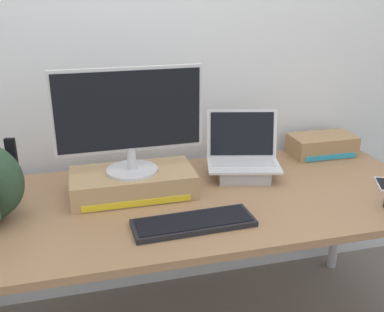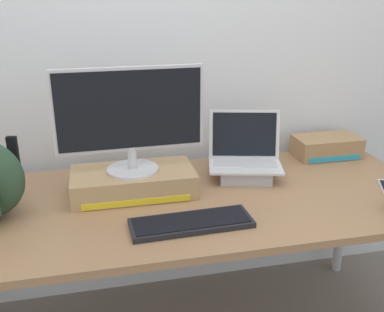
# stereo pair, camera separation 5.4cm
# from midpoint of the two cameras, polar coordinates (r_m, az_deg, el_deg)

# --- Properties ---
(back_wall) EXTENTS (7.00, 0.10, 2.60)m
(back_wall) POSITION_cam_midpoint_polar(r_m,az_deg,el_deg) (2.13, -2.41, 14.82)
(back_wall) COLOR silver
(back_wall) RESTS_ON ground
(desk) EXTENTS (1.99, 0.84, 0.73)m
(desk) POSITION_cam_midpoint_polar(r_m,az_deg,el_deg) (1.82, 0.86, -7.07)
(desk) COLOR #99704C
(desk) RESTS_ON ground
(toner_box_yellow) EXTENTS (0.50, 0.26, 0.10)m
(toner_box_yellow) POSITION_cam_midpoint_polar(r_m,az_deg,el_deg) (1.83, -6.71, -3.33)
(toner_box_yellow) COLOR tan
(toner_box_yellow) RESTS_ON desk
(desktop_monitor) EXTENTS (0.58, 0.21, 0.42)m
(desktop_monitor) POSITION_cam_midpoint_polar(r_m,az_deg,el_deg) (1.74, -7.07, 4.91)
(desktop_monitor) COLOR silver
(desktop_monitor) RESTS_ON toner_box_yellow
(open_laptop) EXTENTS (0.36, 0.29, 0.28)m
(open_laptop) POSITION_cam_midpoint_polar(r_m,az_deg,el_deg) (1.99, 7.56, -1.09)
(open_laptop) COLOR #ADADB2
(open_laptop) RESTS_ON desk
(external_keyboard) EXTENTS (0.44, 0.16, 0.02)m
(external_keyboard) POSITION_cam_midpoint_polar(r_m,az_deg,el_deg) (1.59, 0.90, -8.57)
(external_keyboard) COLOR black
(external_keyboard) RESTS_ON desk
(toner_box_cyan) EXTENTS (0.32, 0.18, 0.10)m
(toner_box_cyan) POSITION_cam_midpoint_polar(r_m,az_deg,el_deg) (2.33, 17.52, 1.18)
(toner_box_cyan) COLOR #9E7A51
(toner_box_cyan) RESTS_ON desk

